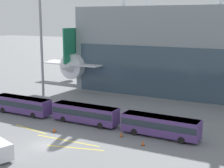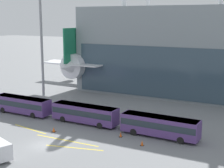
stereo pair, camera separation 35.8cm
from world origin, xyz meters
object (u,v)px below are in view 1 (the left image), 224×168
airliner_at_gate_near (103,60)px  traffic_cone_0 (121,134)px  shuttle_bus_1 (22,104)px  traffic_cone_2 (143,143)px  shuttle_bus_2 (85,113)px  traffic_cone_1 (54,130)px  shuttle_bus_3 (160,125)px  floodlight_mast (40,5)px

airliner_at_gate_near → traffic_cone_0: size_ratio=46.89×
shuttle_bus_1 → traffic_cone_0: (21.00, -2.59, -1.41)m
traffic_cone_0 → traffic_cone_2: bearing=-22.4°
shuttle_bus_1 → traffic_cone_2: shuttle_bus_1 is taller
shuttle_bus_2 → traffic_cone_1: shuttle_bus_2 is taller
shuttle_bus_2 → traffic_cone_1: 6.26m
traffic_cone_2 → shuttle_bus_3: bearing=78.7°
shuttle_bus_2 → traffic_cone_1: bearing=-106.6°
traffic_cone_0 → traffic_cone_2: (4.06, -1.68, -0.01)m
shuttle_bus_2 → shuttle_bus_1: bearing=-176.9°
floodlight_mast → traffic_cone_1: floodlight_mast is taller
shuttle_bus_2 → floodlight_mast: size_ratio=0.40×
traffic_cone_0 → traffic_cone_1: bearing=-164.4°
airliner_at_gate_near → traffic_cone_1: 41.66m
floodlight_mast → traffic_cone_2: size_ratio=39.42×
shuttle_bus_1 → traffic_cone_0: shuttle_bus_1 is taller
traffic_cone_0 → traffic_cone_1: traffic_cone_0 is taller
shuttle_bus_1 → traffic_cone_1: (11.11, -5.36, -1.43)m
shuttle_bus_3 → floodlight_mast: 38.78m
airliner_at_gate_near → shuttle_bus_1: size_ratio=3.12×
traffic_cone_1 → traffic_cone_0: bearing=15.6°
airliner_at_gate_near → shuttle_bus_3: (28.34, -33.63, -4.01)m
traffic_cone_1 → shuttle_bus_1: bearing=154.2°
shuttle_bus_2 → shuttle_bus_3: (12.96, -0.41, 0.00)m
floodlight_mast → traffic_cone_0: size_ratio=37.96×
airliner_at_gate_near → traffic_cone_0: 43.50m
traffic_cone_0 → traffic_cone_1: (-9.90, -2.77, -0.01)m
shuttle_bus_2 → traffic_cone_2: shuttle_bus_2 is taller
airliner_at_gate_near → shuttle_bus_2: airliner_at_gate_near is taller
traffic_cone_0 → traffic_cone_1: 10.28m
shuttle_bus_1 → floodlight_mast: floodlight_mast is taller
shuttle_bus_2 → airliner_at_gate_near: bearing=116.0°
shuttle_bus_3 → floodlight_mast: bearing=159.0°
shuttle_bus_3 → traffic_cone_1: 15.83m
airliner_at_gate_near → shuttle_bus_1: bearing=-173.4°
shuttle_bus_1 → shuttle_bus_3: size_ratio=1.00×
shuttle_bus_3 → traffic_cone_2: bearing=-99.8°
traffic_cone_0 → shuttle_bus_2: bearing=159.3°
shuttle_bus_3 → floodlight_mast: floodlight_mast is taller
shuttle_bus_1 → traffic_cone_1: bearing=-24.7°
shuttle_bus_3 → airliner_at_gate_near: bearing=131.6°
shuttle_bus_1 → shuttle_bus_2: 12.97m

